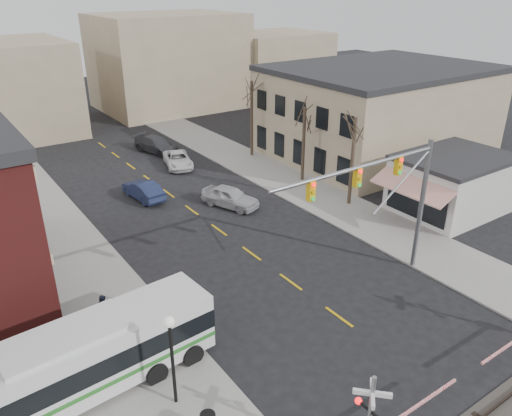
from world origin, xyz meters
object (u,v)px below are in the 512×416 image
Objects in this scene: pedestrian_far at (104,309)px; street_lamp at (171,342)px; traffic_signal_mast at (389,189)px; transit_bus at (70,366)px; car_a at (230,197)px; car_b at (143,190)px; car_d at (156,144)px; pedestrian_near at (171,329)px; car_c at (178,160)px.

street_lamp is at bearing -138.37° from pedestrian_far.
traffic_signal_mast reaches higher than street_lamp.
transit_bus is 2.69× the size of car_a.
pedestrian_far is (2.78, 4.21, -0.89)m from transit_bus.
car_d reaches higher than car_b.
street_lamp is 2.20× the size of pedestrian_near.
pedestrian_far is at bearing -168.32° from car_a.
car_c is (5.66, 5.20, -0.07)m from car_b.
pedestrian_near reaches higher than car_c.
car_b is at bearing 59.13° from transit_bus.
car_c is at bearing -108.61° from car_d.
street_lamp is (-13.69, -1.56, -2.65)m from traffic_signal_mast.
car_a is 1.04× the size of car_b.
pedestrian_far is at bearing -109.12° from car_c.
transit_bus is at bearing 141.86° from street_lamp.
transit_bus reaches higher than car_a.
transit_bus is 2.95× the size of street_lamp.
transit_bus is 2.58× the size of car_c.
traffic_signal_mast is at bearing -3.45° from transit_bus.
pedestrian_near is (1.43, 3.21, -2.06)m from street_lamp.
car_a is 3.00× the size of pedestrian_far.
traffic_signal_mast reaches higher than car_a.
car_d is 30.23m from pedestrian_near.
traffic_signal_mast is at bearing -91.38° from pedestrian_near.
pedestrian_near is (-12.26, 1.64, -4.71)m from traffic_signal_mast.
car_c is 5.21m from car_d.
car_d is (13.36, 30.99, -2.37)m from street_lamp.
street_lamp reaches higher than car_c.
car_d is 27.88m from pedestrian_far.
car_c is 2.51× the size of pedestrian_near.
pedestrian_near is (4.72, 0.62, -0.71)m from transit_bus.
car_a reaches higher than car_d.
street_lamp is 4.07m from pedestrian_near.
pedestrian_far is at bearing 159.77° from traffic_signal_mast.
street_lamp is at bearing -38.14° from transit_bus.
car_a is 2.41× the size of pedestrian_near.
pedestrian_far reaches higher than car_d.
car_b is at bearing -120.85° from car_c.
car_a is at bearing 51.34° from street_lamp.
traffic_signal_mast is 2.30× the size of car_c.
pedestrian_near is at bearing -129.31° from car_d.
street_lamp is at bearing -150.78° from car_a.
pedestrian_near is at bearing 64.88° from car_b.
car_d is at bearing 66.68° from street_lamp.
traffic_signal_mast is 5.76× the size of pedestrian_near.
car_c is 0.90× the size of car_d.
transit_bus is at bearing 53.18° from car_b.
pedestrian_far is (-14.21, 5.24, -4.90)m from traffic_signal_mast.
pedestrian_far is at bearing 94.35° from street_lamp.
pedestrian_near is (-11.93, -27.78, 0.30)m from car_d.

